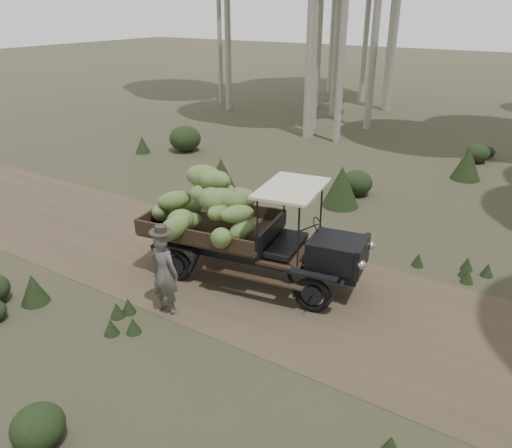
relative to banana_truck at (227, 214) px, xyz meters
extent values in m
plane|color=#473D2B|center=(2.46, -0.01, -1.35)|extent=(120.00, 120.00, 0.00)
cube|color=brown|center=(2.46, -0.01, -1.34)|extent=(70.00, 4.00, 0.01)
cube|color=black|center=(2.21, 0.40, -0.42)|extent=(1.06, 1.03, 0.51)
cube|color=black|center=(2.72, 0.48, -0.42)|extent=(0.24, 0.94, 0.58)
cube|color=black|center=(0.92, 0.19, -0.32)|extent=(0.28, 1.30, 0.51)
cube|color=#38281C|center=(-0.37, -0.03, -0.42)|extent=(2.85, 2.08, 0.07)
cube|color=#38281C|center=(-0.50, 0.80, -0.25)|extent=(2.59, 0.48, 0.30)
cube|color=#38281C|center=(-0.23, -0.85, -0.25)|extent=(2.59, 0.48, 0.30)
cube|color=#38281C|center=(-1.66, -0.24, -0.25)|extent=(0.33, 1.67, 0.30)
cube|color=beige|center=(1.32, 0.25, 0.72)|extent=(1.32, 1.74, 0.06)
cube|color=black|center=(0.54, 0.48, -0.77)|extent=(4.25, 0.79, 0.17)
cube|color=black|center=(0.66, -0.22, -0.77)|extent=(4.25, 0.79, 0.17)
torus|color=black|center=(1.91, 1.10, -0.99)|extent=(0.72, 0.24, 0.71)
torus|color=black|center=(2.15, -0.37, -0.99)|extent=(0.72, 0.24, 0.71)
torus|color=black|center=(-0.95, 0.64, -0.99)|extent=(0.72, 0.24, 0.71)
torus|color=black|center=(-0.71, -0.84, -0.99)|extent=(0.72, 0.24, 0.71)
sphere|color=beige|center=(2.72, 0.91, -0.37)|extent=(0.17, 0.17, 0.17)
sphere|color=beige|center=(2.86, 0.08, -0.37)|extent=(0.17, 0.17, 0.17)
ellipsoid|color=olive|center=(-1.19, -0.06, -0.20)|extent=(0.85, 0.76, 0.63)
ellipsoid|color=olive|center=(-0.21, 0.47, 0.16)|extent=(0.78, 0.69, 0.43)
ellipsoid|color=olive|center=(0.06, -0.12, 0.37)|extent=(0.93, 0.79, 0.63)
ellipsoid|color=olive|center=(-0.47, 0.07, 0.65)|extent=(0.67, 0.93, 0.66)
ellipsoid|color=olive|center=(-1.15, 0.03, -0.18)|extent=(0.73, 0.90, 0.50)
ellipsoid|color=olive|center=(-0.01, 0.44, 0.14)|extent=(0.49, 0.76, 0.44)
ellipsoid|color=olive|center=(-0.18, 0.10, 0.40)|extent=(0.64, 0.40, 0.40)
ellipsoid|color=olive|center=(-0.52, -0.03, 0.69)|extent=(0.94, 0.81, 0.59)
ellipsoid|color=olive|center=(-1.43, -0.42, -0.15)|extent=(0.68, 0.83, 0.60)
ellipsoid|color=olive|center=(0.43, -0.26, 0.18)|extent=(0.67, 0.80, 0.39)
ellipsoid|color=olive|center=(-0.43, -0.19, 0.37)|extent=(0.64, 0.82, 0.61)
ellipsoid|color=olive|center=(-0.31, -0.05, 0.69)|extent=(0.81, 0.37, 0.37)
ellipsoid|color=olive|center=(-0.74, -0.59, -0.12)|extent=(0.85, 0.68, 0.67)
ellipsoid|color=olive|center=(-1.08, -0.34, 0.18)|extent=(0.80, 0.77, 0.46)
ellipsoid|color=olive|center=(-0.30, 0.01, 0.42)|extent=(0.74, 0.91, 0.47)
ellipsoid|color=olive|center=(-0.45, 0.03, 0.62)|extent=(0.77, 0.45, 0.54)
ellipsoid|color=olive|center=(-0.67, -0.48, -0.15)|extent=(0.76, 0.73, 0.41)
ellipsoid|color=olive|center=(0.06, -0.35, 0.18)|extent=(0.35, 0.65, 0.43)
ellipsoid|color=olive|center=(-0.59, 0.22, 0.38)|extent=(0.83, 0.72, 0.65)
ellipsoid|color=olive|center=(-0.25, 0.12, 0.60)|extent=(0.79, 0.72, 0.49)
ellipsoid|color=olive|center=(-1.27, 0.35, -0.21)|extent=(0.84, 0.64, 0.64)
ellipsoid|color=olive|center=(-0.03, 0.51, 0.15)|extent=(0.81, 0.64, 0.51)
ellipsoid|color=olive|center=(-0.16, -0.29, 0.37)|extent=(0.74, 0.64, 0.50)
ellipsoid|color=olive|center=(-0.38, -0.03, 0.64)|extent=(0.59, 0.81, 0.59)
ellipsoid|color=olive|center=(0.53, -0.25, -0.12)|extent=(0.55, 0.79, 0.54)
ellipsoid|color=olive|center=(-0.59, -0.96, -0.10)|extent=(0.84, 0.88, 0.71)
ellipsoid|color=olive|center=(0.42, -0.80, -0.12)|extent=(0.81, 0.82, 0.65)
imported|color=#585551|center=(-0.11, -1.80, -0.55)|extent=(0.59, 0.40, 1.59)
cylinder|color=#352F25|center=(-0.11, -1.80, 0.26)|extent=(0.44, 0.44, 0.02)
cylinder|color=#352F25|center=(-0.11, -1.80, 0.32)|extent=(0.22, 0.22, 0.13)
ellipsoid|color=#233319|center=(-6.93, 6.84, -0.86)|extent=(1.20, 1.20, 0.96)
cone|color=#233319|center=(0.43, 4.79, -0.77)|extent=(1.04, 1.04, 1.16)
ellipsoid|color=#233319|center=(0.57, -4.98, -1.07)|extent=(0.69, 0.69, 0.55)
cone|color=#233319|center=(-3.24, 4.16, -0.87)|extent=(0.87, 0.87, 0.96)
ellipsoid|color=#233319|center=(2.83, 11.30, -1.02)|extent=(0.81, 0.81, 0.65)
cone|color=#233319|center=(-2.43, -2.93, -1.05)|extent=(0.54, 0.54, 0.60)
cone|color=#233319|center=(-8.13, 5.76, -1.03)|extent=(0.58, 0.58, 0.64)
cone|color=#233319|center=(-0.03, 5.95, -1.13)|extent=(0.39, 0.39, 0.43)
cone|color=#233319|center=(2.89, 9.13, -0.82)|extent=(0.94, 0.94, 1.05)
ellipsoid|color=#233319|center=(0.47, 5.87, -0.97)|extent=(0.92, 0.92, 0.74)
ellipsoid|color=#233319|center=(3.05, 12.17, -1.14)|extent=(0.51, 0.51, 0.41)
cone|color=#233319|center=(-0.67, -2.23, -1.20)|extent=(0.27, 0.27, 0.30)
cone|color=#233319|center=(4.64, 2.78, -1.20)|extent=(0.27, 0.27, 0.30)
cone|color=#233319|center=(4.43, -2.71, -1.20)|extent=(0.27, 0.27, 0.30)
cone|color=#233319|center=(4.22, 2.83, -1.20)|extent=(0.27, 0.27, 0.30)
cone|color=#233319|center=(4.25, 2.52, -1.20)|extent=(0.27, 0.27, 0.30)
cone|color=#233319|center=(-2.90, 2.88, -1.20)|extent=(0.27, 0.27, 0.30)
cone|color=#233319|center=(-0.15, -2.62, -1.20)|extent=(0.27, 0.27, 0.30)
cone|color=#233319|center=(-0.74, -2.44, -1.20)|extent=(0.27, 0.27, 0.30)
cone|color=#233319|center=(3.29, 2.45, -1.20)|extent=(0.27, 0.27, 0.30)
cone|color=#233319|center=(-0.45, -2.85, -1.20)|extent=(0.27, 0.27, 0.30)
cone|color=#233319|center=(4.34, 2.28, -1.20)|extent=(0.27, 0.27, 0.30)
camera|label=1|loc=(5.48, -7.49, 3.88)|focal=35.00mm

